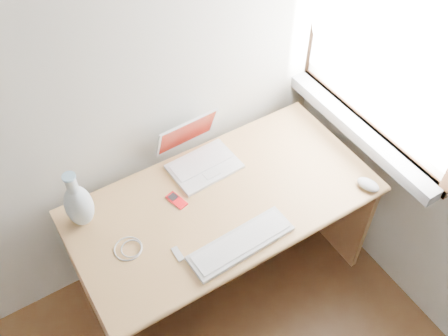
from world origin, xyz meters
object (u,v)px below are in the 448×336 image
desk (214,213)px  laptop (200,155)px  external_keyboard (241,243)px  vase (79,204)px

desk → laptop: size_ratio=4.21×
laptop → desk: bearing=-100.9°
external_keyboard → vase: 0.67m
desk → vase: 0.65m
vase → laptop: bearing=3.6°
desk → external_keyboard: 0.39m
laptop → vase: size_ratio=1.08×
vase → desk: bearing=-12.5°
laptop → vase: vase is taller
desk → external_keyboard: bearing=-101.2°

